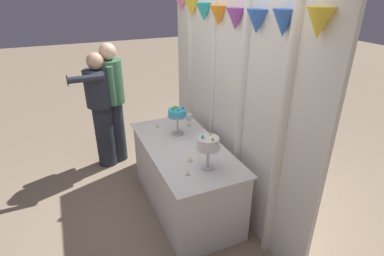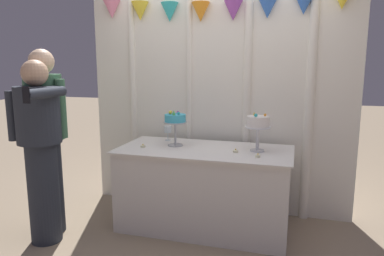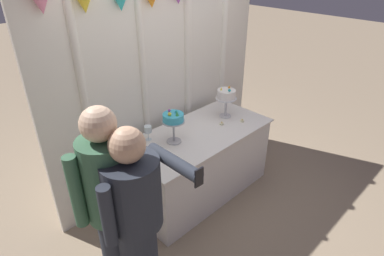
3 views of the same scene
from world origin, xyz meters
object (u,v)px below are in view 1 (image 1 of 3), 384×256
at_px(guest_man_dark_suit, 101,107).
at_px(cake_display_nearright, 208,145).
at_px(tealight_far_left, 158,126).
at_px(tealight_near_left, 190,160).
at_px(cake_table, 184,176).
at_px(wine_glass, 189,117).
at_px(tealight_near_right, 188,174).
at_px(guest_man_pink_jacket, 113,99).
at_px(cake_display_nearleft, 177,114).

bearing_deg(guest_man_dark_suit, cake_display_nearright, 22.08).
bearing_deg(tealight_far_left, tealight_near_left, 3.17).
distance_m(cake_table, tealight_far_left, 0.73).
xyz_separation_m(wine_glass, tealight_far_left, (-0.12, -0.37, -0.11)).
bearing_deg(cake_display_nearright, guest_man_dark_suit, -157.92).
height_order(cake_display_nearright, guest_man_dark_suit, guest_man_dark_suit).
height_order(tealight_near_right, guest_man_pink_jacket, guest_man_pink_jacket).
xyz_separation_m(wine_glass, guest_man_dark_suit, (-0.85, -0.95, -0.02)).
xyz_separation_m(tealight_near_left, guest_man_dark_suit, (-1.63, -0.63, 0.08)).
xyz_separation_m(tealight_far_left, tealight_near_left, (0.91, 0.05, 0.00)).
height_order(tealight_near_right, guest_man_dark_suit, guest_man_dark_suit).
bearing_deg(cake_display_nearright, cake_table, -174.58).
distance_m(cake_table, cake_display_nearright, 0.82).
bearing_deg(cake_table, guest_man_pink_jacket, -160.00).
bearing_deg(guest_man_pink_jacket, wine_glass, 39.95).
bearing_deg(tealight_far_left, guest_man_dark_suit, -141.21).
xyz_separation_m(cake_display_nearleft, guest_man_pink_jacket, (-1.07, -0.55, -0.09)).
relative_size(wine_glass, guest_man_dark_suit, 0.10).
xyz_separation_m(cake_table, tealight_far_left, (-0.60, -0.11, 0.41)).
relative_size(wine_glass, tealight_far_left, 3.09).
xyz_separation_m(cake_table, cake_display_nearright, (0.50, 0.05, 0.66)).
bearing_deg(cake_display_nearleft, cake_table, -8.48).
relative_size(wine_glass, guest_man_pink_jacket, 0.09).
height_order(wine_glass, guest_man_dark_suit, guest_man_dark_suit).
bearing_deg(wine_glass, cake_table, -29.06).
distance_m(wine_glass, tealight_far_left, 0.41).
relative_size(cake_table, cake_display_nearright, 4.56).
bearing_deg(guest_man_dark_suit, wine_glass, 48.31).
bearing_deg(wine_glass, tealight_near_left, -22.28).
relative_size(wine_glass, tealight_near_left, 3.16).
bearing_deg(wine_glass, tealight_near_right, -23.82).
bearing_deg(wine_glass, guest_man_dark_suit, -131.69).
height_order(tealight_near_left, guest_man_dark_suit, guest_man_dark_suit).
relative_size(cake_display_nearright, tealight_far_left, 7.13).
bearing_deg(tealight_near_right, tealight_near_left, 150.91).
relative_size(wine_glass, tealight_near_right, 3.48).
bearing_deg(cake_table, cake_display_nearright, 5.42).
height_order(cake_display_nearleft, tealight_near_left, cake_display_nearleft).
xyz_separation_m(cake_display_nearleft, tealight_near_right, (0.84, -0.23, -0.24)).
relative_size(cake_display_nearright, guest_man_dark_suit, 0.22).
relative_size(tealight_far_left, guest_man_pink_jacket, 0.03).
bearing_deg(tealight_near_left, tealight_far_left, -176.83).
xyz_separation_m(cake_display_nearleft, tealight_near_left, (0.62, -0.10, -0.24)).
bearing_deg(guest_man_pink_jacket, tealight_near_right, 9.69).
bearing_deg(tealight_near_right, tealight_far_left, 176.42).
distance_m(wine_glass, guest_man_pink_jacket, 1.20).
relative_size(cake_table, tealight_near_right, 36.65).
xyz_separation_m(tealight_near_right, guest_man_pink_jacket, (-1.91, -0.33, 0.15)).
xyz_separation_m(cake_table, guest_man_pink_jacket, (-1.39, -0.50, 0.56)).
distance_m(cake_display_nearright, guest_man_pink_jacket, 1.96).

